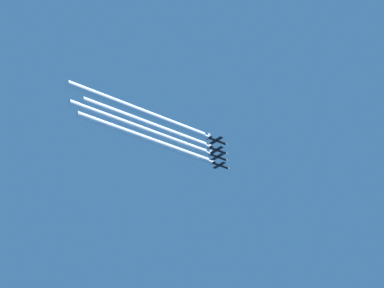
% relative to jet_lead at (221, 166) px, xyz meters
% --- Properties ---
extents(jet_lead, '(7.89, 11.49, 2.76)m').
position_rel_jet_lead_xyz_m(jet_lead, '(0.00, 0.00, 0.00)').
color(jet_lead, black).
extents(jet_second_echelon, '(7.89, 11.49, 2.76)m').
position_rel_jet_lead_xyz_m(jet_second_echelon, '(6.65, -6.64, -0.45)').
color(jet_second_echelon, black).
extents(jet_third_echelon, '(7.89, 11.49, 2.76)m').
position_rel_jet_lead_xyz_m(jet_third_echelon, '(13.37, -12.54, -1.68)').
color(jet_third_echelon, black).
extents(jet_fourth_echelon, '(7.89, 11.49, 2.76)m').
position_rel_jet_lead_xyz_m(jet_fourth_echelon, '(21.34, -19.42, -2.74)').
color(jet_fourth_echelon, black).
extents(smoke_trail_lead, '(2.87, 70.94, 2.87)m').
position_rel_jet_lead_xyz_m(smoke_trail_lead, '(0.00, -40.72, -0.03)').
color(smoke_trail_lead, white).
extents(smoke_trail_second_echelon, '(2.87, 71.37, 2.87)m').
position_rel_jet_lead_xyz_m(smoke_trail_second_echelon, '(6.65, -47.58, -0.48)').
color(smoke_trail_second_echelon, white).
extents(smoke_trail_third_echelon, '(2.87, 63.13, 2.87)m').
position_rel_jet_lead_xyz_m(smoke_trail_third_echelon, '(13.37, -49.36, -1.70)').
color(smoke_trail_third_echelon, white).
extents(smoke_trail_fourth_echelon, '(2.87, 66.91, 2.87)m').
position_rel_jet_lead_xyz_m(smoke_trail_fourth_echelon, '(21.34, -58.12, -2.76)').
color(smoke_trail_fourth_echelon, white).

